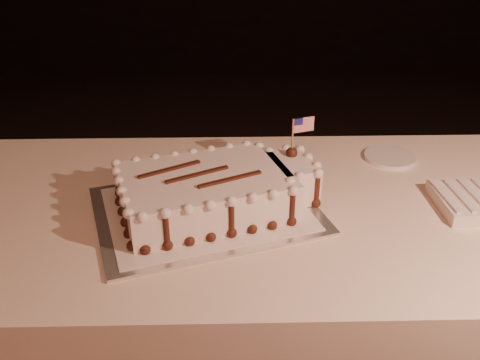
{
  "coord_description": "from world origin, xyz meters",
  "views": [
    {
      "loc": [
        -0.12,
        -0.51,
        1.43
      ],
      "look_at": [
        -0.09,
        0.57,
        0.84
      ],
      "focal_mm": 40.0,
      "sensor_mm": 36.0,
      "label": 1
    }
  ],
  "objects_px": {
    "cake_board": "(206,210)",
    "sheet_cake": "(217,190)",
    "side_plate": "(390,157)",
    "banquet_table": "(273,320)"
  },
  "relations": [
    {
      "from": "sheet_cake",
      "to": "banquet_table",
      "type": "bearing_deg",
      "value": 7.96
    },
    {
      "from": "cake_board",
      "to": "sheet_cake",
      "type": "bearing_deg",
      "value": 0.14
    },
    {
      "from": "side_plate",
      "to": "banquet_table",
      "type": "bearing_deg",
      "value": -144.63
    },
    {
      "from": "cake_board",
      "to": "side_plate",
      "type": "relative_size",
      "value": 3.53
    },
    {
      "from": "sheet_cake",
      "to": "side_plate",
      "type": "bearing_deg",
      "value": 28.26
    },
    {
      "from": "banquet_table",
      "to": "side_plate",
      "type": "relative_size",
      "value": 16.63
    },
    {
      "from": "cake_board",
      "to": "side_plate",
      "type": "xyz_separation_m",
      "value": [
        0.51,
        0.27,
        0.0
      ]
    },
    {
      "from": "banquet_table",
      "to": "side_plate",
      "type": "height_order",
      "value": "side_plate"
    },
    {
      "from": "sheet_cake",
      "to": "side_plate",
      "type": "height_order",
      "value": "sheet_cake"
    },
    {
      "from": "cake_board",
      "to": "side_plate",
      "type": "distance_m",
      "value": 0.58
    }
  ]
}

